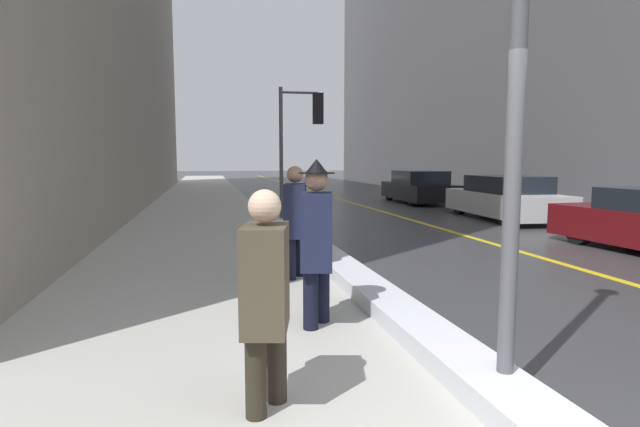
% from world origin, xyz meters
% --- Properties ---
extents(sidewalk_slab, '(4.00, 80.00, 0.01)m').
position_xyz_m(sidewalk_slab, '(-2.00, 15.00, 0.01)').
color(sidewalk_slab, '#B2AFA8').
rests_on(sidewalk_slab, ground).
extents(road_centre_stripe, '(0.16, 80.00, 0.00)m').
position_xyz_m(road_centre_stripe, '(4.00, 15.00, 0.00)').
color(road_centre_stripe, gold).
rests_on(road_centre_stripe, ground).
extents(snow_bank_curb, '(0.52, 11.48, 0.20)m').
position_xyz_m(snow_bank_curb, '(0.15, 5.02, 0.10)').
color(snow_bank_curb, silver).
rests_on(snow_bank_curb, ground).
extents(traffic_light_near, '(1.31, 0.32, 3.86)m').
position_xyz_m(traffic_light_near, '(1.01, 12.29, 2.79)').
color(traffic_light_near, '#515156').
rests_on(traffic_light_near, ground).
extents(pedestrian_nearside, '(0.40, 0.74, 1.55)m').
position_xyz_m(pedestrian_nearside, '(-1.47, 1.01, 0.86)').
color(pedestrian_nearside, '#2A241B').
rests_on(pedestrian_nearside, ground).
extents(pedestrian_with_shoulder_bag, '(0.43, 0.78, 1.76)m').
position_xyz_m(pedestrian_with_shoulder_bag, '(-0.74, 2.67, 0.96)').
color(pedestrian_with_shoulder_bag, black).
rests_on(pedestrian_with_shoulder_bag, ground).
extents(pedestrian_in_glasses, '(0.43, 0.60, 1.66)m').
position_xyz_m(pedestrian_in_glasses, '(-0.59, 4.82, 0.92)').
color(pedestrian_in_glasses, black).
rests_on(pedestrian_in_glasses, ground).
extents(parked_car_white, '(2.06, 4.60, 1.29)m').
position_xyz_m(parked_car_white, '(6.83, 10.84, 0.61)').
color(parked_car_white, silver).
rests_on(parked_car_white, ground).
extents(parked_car_black, '(2.04, 4.52, 1.31)m').
position_xyz_m(parked_car_black, '(6.73, 16.80, 0.62)').
color(parked_car_black, black).
rests_on(parked_car_black, ground).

